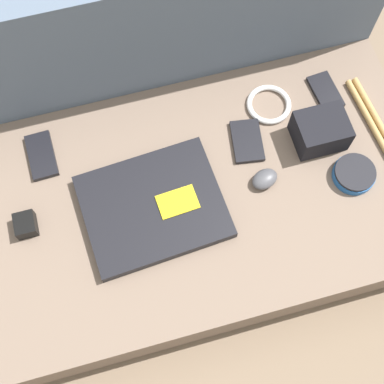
{
  "coord_description": "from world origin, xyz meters",
  "views": [
    {
      "loc": [
        -0.12,
        -0.43,
        1.32
      ],
      "look_at": [
        0.0,
        0.0,
        0.17
      ],
      "focal_mm": 50.0,
      "sensor_mm": 36.0,
      "label": 1
    }
  ],
  "objects": [
    {
      "name": "phone_silver",
      "position": [
        0.4,
        0.18,
        0.16
      ],
      "size": [
        0.07,
        0.11,
        0.01
      ],
      "rotation": [
        0.0,
        0.0,
        0.09
      ],
      "color": "black",
      "rests_on": "couch_seat"
    },
    {
      "name": "charger_brick",
      "position": [
        -0.38,
        0.02,
        0.17
      ],
      "size": [
        0.05,
        0.05,
        0.04
      ],
      "color": "black",
      "rests_on": "couch_seat"
    },
    {
      "name": "camera_pouch",
      "position": [
        0.33,
        0.06,
        0.19
      ],
      "size": [
        0.12,
        0.1,
        0.08
      ],
      "color": "black",
      "rests_on": "couch_seat"
    },
    {
      "name": "drumstick_pair",
      "position": [
        0.49,
        0.01,
        0.16
      ],
      "size": [
        0.06,
        0.36,
        0.02
      ],
      "rotation": [
        0.0,
        0.0,
        0.08
      ],
      "color": "tan",
      "rests_on": "couch_seat"
    },
    {
      "name": "phone_small",
      "position": [
        -0.32,
        0.19,
        0.16
      ],
      "size": [
        0.06,
        0.12,
        0.01
      ],
      "rotation": [
        0.0,
        0.0,
        0.03
      ],
      "color": "black",
      "rests_on": "couch_seat"
    },
    {
      "name": "ground_plane",
      "position": [
        0.0,
        0.0,
        0.0
      ],
      "size": [
        8.0,
        8.0,
        0.0
      ],
      "primitive_type": "plane",
      "color": "#7A6651"
    },
    {
      "name": "cable_coil",
      "position": [
        0.25,
        0.18,
        0.16
      ],
      "size": [
        0.11,
        0.11,
        0.01
      ],
      "color": "white",
      "rests_on": "couch_seat"
    },
    {
      "name": "laptop",
      "position": [
        -0.09,
        -0.01,
        0.17
      ],
      "size": [
        0.33,
        0.28,
        0.03
      ],
      "rotation": [
        0.0,
        0.0,
        0.07
      ],
      "color": "black",
      "rests_on": "couch_seat"
    },
    {
      "name": "speaker_puck",
      "position": [
        0.38,
        -0.05,
        0.17
      ],
      "size": [
        0.1,
        0.1,
        0.03
      ],
      "color": "#1E569E",
      "rests_on": "couch_seat"
    },
    {
      "name": "couch_backrest",
      "position": [
        0.0,
        0.41,
        0.25
      ],
      "size": [
        1.13,
        0.2,
        0.5
      ],
      "color": "slate",
      "rests_on": "ground_plane"
    },
    {
      "name": "couch_seat",
      "position": [
        0.0,
        0.0,
        0.08
      ],
      "size": [
        1.13,
        0.61,
        0.15
      ],
      "color": "#7A6656",
      "rests_on": "ground_plane"
    },
    {
      "name": "computer_mouse",
      "position": [
        0.17,
        -0.01,
        0.17
      ],
      "size": [
        0.08,
        0.07,
        0.03
      ],
      "rotation": [
        0.0,
        0.0,
        0.34
      ],
      "color": "#4C4C51",
      "rests_on": "couch_seat"
    },
    {
      "name": "phone_black",
      "position": [
        0.17,
        0.1,
        0.16
      ],
      "size": [
        0.09,
        0.12,
        0.01
      ],
      "rotation": [
        0.0,
        0.0,
        -0.15
      ],
      "color": "black",
      "rests_on": "couch_seat"
    }
  ]
}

